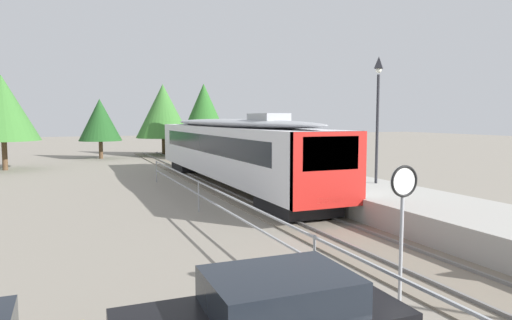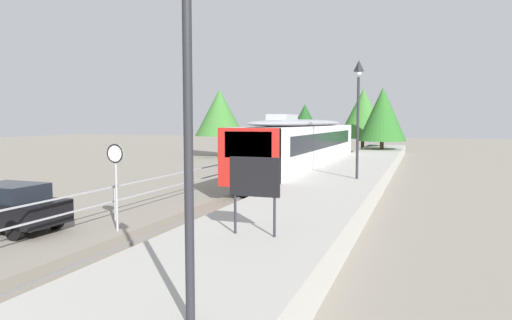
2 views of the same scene
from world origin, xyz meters
name	(u,v)px [view 1 (image 1 of 2)]	position (x,y,z in m)	size (l,w,h in m)	color
ground_plane	(199,207)	(-3.00, 22.00, 0.00)	(160.00, 160.00, 0.00)	gray
track_rails	(265,201)	(0.00, 22.00, 0.03)	(3.20, 60.00, 0.14)	slate
commuter_train	(230,147)	(0.00, 26.64, 2.15)	(2.82, 20.19, 3.74)	silver
station_platform	(329,187)	(3.25, 22.00, 0.45)	(3.90, 60.00, 0.90)	#A8A59E
platform_lamp_mid_platform	(378,96)	(4.17, 19.70, 4.62)	(0.34, 0.34, 5.35)	#232328
speed_limit_sign	(403,201)	(-2.19, 10.63, 2.12)	(0.61, 0.10, 2.81)	#9EA0A5
carpark_fence	(314,251)	(-3.30, 12.00, 0.91)	(0.06, 36.06, 1.25)	#9EA0A5
tree_behind_carpark	(100,120)	(-5.14, 47.36, 3.51)	(3.80, 3.80, 5.41)	brown
tree_behind_station_far	(163,111)	(0.89, 48.92, 4.37)	(5.33, 5.33, 7.00)	brown
tree_distant_left	(204,112)	(3.37, 43.10, 4.20)	(4.45, 4.45, 6.72)	brown
tree_distant_centre	(2,108)	(-12.08, 40.30, 4.39)	(4.90, 4.90, 6.70)	brown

